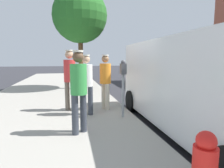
% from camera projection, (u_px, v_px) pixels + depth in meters
% --- Properties ---
extents(ground_plane, '(80.00, 80.00, 0.00)m').
position_uv_depth(ground_plane, '(163.00, 116.00, 5.79)').
color(ground_plane, '#2D2D33').
extents(sidewalk_slab, '(5.00, 32.00, 0.15)m').
position_uv_depth(sidewalk_slab, '(40.00, 122.00, 5.02)').
color(sidewalk_slab, '#9E998E').
rests_on(sidewalk_slab, ground).
extents(parking_meter_near, '(0.14, 0.18, 1.52)m').
position_uv_depth(parking_meter_near, '(123.00, 79.00, 5.07)').
color(parking_meter_near, gray).
rests_on(parking_meter_near, sidewalk_slab).
extents(pedestrian_in_red, '(0.34, 0.34, 1.81)m').
position_uv_depth(pedestrian_in_red, '(70.00, 76.00, 5.73)').
color(pedestrian_in_red, '#726656').
rests_on(pedestrian_in_red, sidewalk_slab).
extents(pedestrian_in_white, '(0.34, 0.34, 1.66)m').
position_uv_depth(pedestrian_in_white, '(86.00, 81.00, 5.31)').
color(pedestrian_in_white, '#383D47').
rests_on(pedestrian_in_white, sidewalk_slab).
extents(pedestrian_in_green, '(0.34, 0.34, 1.72)m').
position_uv_depth(pedestrian_in_green, '(79.00, 86.00, 3.95)').
color(pedestrian_in_green, '#383D47').
rests_on(pedestrian_in_green, sidewalk_slab).
extents(pedestrian_in_orange, '(0.34, 0.35, 1.68)m').
position_uv_depth(pedestrian_in_orange, '(105.00, 78.00, 5.89)').
color(pedestrian_in_orange, beige).
rests_on(pedestrian_in_orange, sidewalk_slab).
extents(parked_van, '(2.18, 5.23, 2.15)m').
position_uv_depth(parked_van, '(199.00, 83.00, 4.39)').
color(parked_van, white).
rests_on(parked_van, ground).
extents(street_tree, '(2.74, 2.74, 5.07)m').
position_uv_depth(street_tree, '(80.00, 16.00, 9.69)').
color(street_tree, brown).
rests_on(street_tree, sidewalk_slab).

